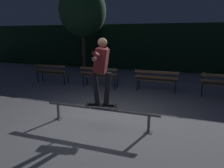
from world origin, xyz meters
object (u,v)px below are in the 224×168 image
skateboarder (101,66)px  park_bench_leftmost (51,72)px  park_bench_right_center (156,79)px  grind_rail (100,112)px  tree_far_left (83,11)px  skateboard (102,105)px  park_bench_left_center (99,75)px

skateboarder → park_bench_leftmost: (-3.81, 3.43, -0.91)m
park_bench_leftmost → park_bench_right_center: 4.64m
grind_rail → tree_far_left: tree_far_left is taller
skateboard → park_bench_leftmost: bearing=138.0°
grind_rail → skateboarder: size_ratio=1.84×
park_bench_leftmost → park_bench_left_center: (2.32, 0.00, 0.00)m
grind_rail → park_bench_right_center: bearing=75.8°
skateboarder → park_bench_leftmost: size_ratio=0.97×
park_bench_right_center → tree_far_left: 6.93m
park_bench_left_center → park_bench_right_center: bearing=0.0°
skateboarder → park_bench_left_center: (-1.49, 3.43, -0.91)m
grind_rail → skateboard: (0.04, 0.00, 0.17)m
skateboarder → park_bench_leftmost: skateboarder is taller
park_bench_leftmost → tree_far_left: 4.87m
grind_rail → park_bench_leftmost: park_bench_leftmost is taller
skateboarder → park_bench_left_center: size_ratio=0.97×
park_bench_right_center → grind_rail: bearing=-104.2°
skateboard → park_bench_leftmost: (-3.81, 3.44, 0.02)m
skateboard → skateboarder: (0.00, 0.00, 0.94)m
skateboard → skateboarder: size_ratio=0.51×
skateboard → skateboarder: 0.94m
skateboarder → tree_far_left: (-4.12, 7.30, 2.04)m
skateboard → tree_far_left: bearing=119.4°
grind_rail → park_bench_right_center: 3.55m
grind_rail → skateboarder: (0.04, 0.00, 1.11)m
park_bench_leftmost → tree_far_left: size_ratio=0.32×
skateboarder → tree_far_left: size_ratio=0.31×
grind_rail → tree_far_left: bearing=119.2°
grind_rail → park_bench_leftmost: bearing=137.7°
park_bench_right_center → skateboarder: bearing=-103.5°
park_bench_left_center → tree_far_left: 5.52m
grind_rail → park_bench_leftmost: 5.10m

